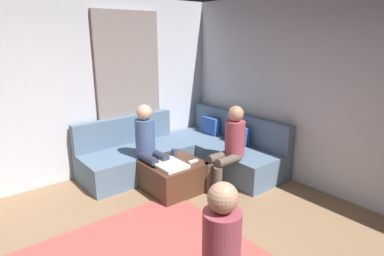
# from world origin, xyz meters

# --- Properties ---
(wall_back) EXTENTS (6.00, 0.12, 2.70)m
(wall_back) POSITION_xyz_m (0.00, 2.94, 1.35)
(wall_back) COLOR silver
(wall_back) RESTS_ON ground_plane
(wall_left) EXTENTS (0.12, 6.00, 2.70)m
(wall_left) POSITION_xyz_m (-2.94, 0.00, 1.35)
(wall_left) COLOR silver
(wall_left) RESTS_ON ground_plane
(curtain_panel) EXTENTS (0.06, 1.10, 2.50)m
(curtain_panel) POSITION_xyz_m (-2.84, 1.30, 1.25)
(curtain_panel) COLOR gray
(curtain_panel) RESTS_ON ground_plane
(sectional_couch) EXTENTS (2.10, 2.55, 0.87)m
(sectional_couch) POSITION_xyz_m (-2.08, 1.88, 0.28)
(sectional_couch) COLOR slate
(sectional_couch) RESTS_ON ground_plane
(ottoman) EXTENTS (0.76, 0.76, 0.42)m
(ottoman) POSITION_xyz_m (-1.62, 1.28, 0.21)
(ottoman) COLOR #4C2D1E
(ottoman) RESTS_ON ground_plane
(folded_blanket) EXTENTS (0.44, 0.36, 0.04)m
(folded_blanket) POSITION_xyz_m (-1.52, 1.16, 0.44)
(folded_blanket) COLOR white
(folded_blanket) RESTS_ON ottoman
(coffee_mug) EXTENTS (0.08, 0.08, 0.10)m
(coffee_mug) POSITION_xyz_m (-1.84, 1.46, 0.47)
(coffee_mug) COLOR #334C72
(coffee_mug) RESTS_ON ottoman
(game_remote) EXTENTS (0.05, 0.15, 0.02)m
(game_remote) POSITION_xyz_m (-1.44, 1.50, 0.43)
(game_remote) COLOR white
(game_remote) RESTS_ON ottoman
(person_on_couch_back) EXTENTS (0.30, 0.60, 1.20)m
(person_on_couch_back) POSITION_xyz_m (-1.16, 1.93, 0.66)
(person_on_couch_back) COLOR brown
(person_on_couch_back) RESTS_ON ground_plane
(person_on_couch_side) EXTENTS (0.60, 0.30, 1.20)m
(person_on_couch_side) POSITION_xyz_m (-1.93, 1.08, 0.66)
(person_on_couch_side) COLOR #2D3347
(person_on_couch_side) RESTS_ON ground_plane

